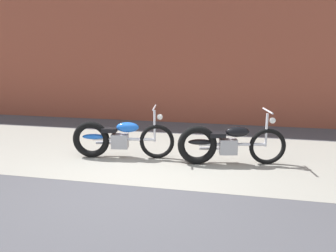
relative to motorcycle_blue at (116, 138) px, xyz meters
name	(u,v)px	position (x,y,z in m)	size (l,w,h in m)	color
ground_plane	(132,186)	(0.75, -1.31, -0.40)	(80.00, 80.00, 0.00)	#47474C
sidewalk_slab	(159,153)	(0.75, 0.44, -0.40)	(36.00, 3.50, 0.01)	gray
brick_building_wall	(186,19)	(0.75, 3.89, 2.60)	(36.00, 0.50, 6.00)	brown
motorcycle_blue	(116,138)	(0.00, 0.00, 0.00)	(1.99, 0.62, 1.03)	black
motorcycle_black	(224,143)	(2.09, 0.06, 0.00)	(1.98, 0.69, 1.03)	black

